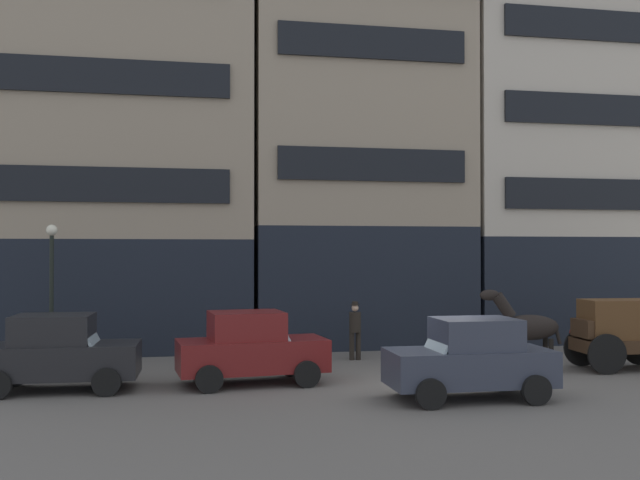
{
  "coord_description": "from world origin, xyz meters",
  "views": [
    {
      "loc": [
        -6.07,
        -16.67,
        3.36
      ],
      "look_at": [
        -2.49,
        1.95,
        3.64
      ],
      "focal_mm": 40.51,
      "sensor_mm": 36.0,
      "label": 1
    }
  ],
  "objects_px": {
    "cargo_wagon": "(622,329)",
    "sedan_light": "(58,353)",
    "fire_hydrant_curbside": "(573,340)",
    "sedan_parked_curb": "(471,359)",
    "streetlamp_curbside": "(52,275)",
    "sedan_dark": "(251,348)",
    "pedestrian_officer": "(355,328)",
    "draft_horse": "(526,327)"
  },
  "relations": [
    {
      "from": "sedan_parked_curb",
      "to": "fire_hydrant_curbside",
      "type": "relative_size",
      "value": 4.48
    },
    {
      "from": "draft_horse",
      "to": "sedan_dark",
      "type": "relative_size",
      "value": 0.61
    },
    {
      "from": "sedan_dark",
      "to": "pedestrian_officer",
      "type": "relative_size",
      "value": 2.14
    },
    {
      "from": "sedan_parked_curb",
      "to": "streetlamp_curbside",
      "type": "relative_size",
      "value": 0.9
    },
    {
      "from": "pedestrian_officer",
      "to": "streetlamp_curbside",
      "type": "bearing_deg",
      "value": 177.74
    },
    {
      "from": "draft_horse",
      "to": "cargo_wagon",
      "type": "bearing_deg",
      "value": -0.07
    },
    {
      "from": "streetlamp_curbside",
      "to": "sedan_parked_curb",
      "type": "bearing_deg",
      "value": -33.05
    },
    {
      "from": "cargo_wagon",
      "to": "sedan_dark",
      "type": "relative_size",
      "value": 0.78
    },
    {
      "from": "sedan_dark",
      "to": "sedan_light",
      "type": "xyz_separation_m",
      "value": [
        -4.62,
        -0.0,
        0.0
      ]
    },
    {
      "from": "cargo_wagon",
      "to": "sedan_dark",
      "type": "bearing_deg",
      "value": -178.68
    },
    {
      "from": "sedan_dark",
      "to": "sedan_parked_curb",
      "type": "height_order",
      "value": "same"
    },
    {
      "from": "sedan_dark",
      "to": "sedan_parked_curb",
      "type": "relative_size",
      "value": 1.03
    },
    {
      "from": "cargo_wagon",
      "to": "streetlamp_curbside",
      "type": "bearing_deg",
      "value": 167.44
    },
    {
      "from": "sedan_light",
      "to": "sedan_parked_curb",
      "type": "height_order",
      "value": "same"
    },
    {
      "from": "streetlamp_curbside",
      "to": "fire_hydrant_curbside",
      "type": "relative_size",
      "value": 4.96
    },
    {
      "from": "fire_hydrant_curbside",
      "to": "streetlamp_curbside",
      "type": "bearing_deg",
      "value": 178.93
    },
    {
      "from": "cargo_wagon",
      "to": "sedan_dark",
      "type": "height_order",
      "value": "cargo_wagon"
    },
    {
      "from": "cargo_wagon",
      "to": "sedan_light",
      "type": "xyz_separation_m",
      "value": [
        -15.15,
        -0.25,
        -0.23
      ]
    },
    {
      "from": "sedan_dark",
      "to": "fire_hydrant_curbside",
      "type": "distance_m",
      "value": 11.46
    },
    {
      "from": "pedestrian_officer",
      "to": "fire_hydrant_curbside",
      "type": "bearing_deg",
      "value": 0.37
    },
    {
      "from": "sedan_light",
      "to": "streetlamp_curbside",
      "type": "bearing_deg",
      "value": 101.86
    },
    {
      "from": "cargo_wagon",
      "to": "draft_horse",
      "type": "bearing_deg",
      "value": 179.93
    },
    {
      "from": "sedan_light",
      "to": "pedestrian_officer",
      "type": "xyz_separation_m",
      "value": [
        8.16,
        3.45,
        0.07
      ]
    },
    {
      "from": "cargo_wagon",
      "to": "pedestrian_officer",
      "type": "distance_m",
      "value": 7.69
    },
    {
      "from": "sedan_light",
      "to": "fire_hydrant_curbside",
      "type": "height_order",
      "value": "sedan_light"
    },
    {
      "from": "sedan_parked_curb",
      "to": "cargo_wagon",
      "type": "bearing_deg",
      "value": 27.53
    },
    {
      "from": "sedan_parked_curb",
      "to": "streetlamp_curbside",
      "type": "xyz_separation_m",
      "value": [
        -10.12,
        6.59,
        1.76
      ]
    },
    {
      "from": "sedan_parked_curb",
      "to": "fire_hydrant_curbside",
      "type": "distance_m",
      "value": 8.84
    },
    {
      "from": "cargo_wagon",
      "to": "sedan_light",
      "type": "height_order",
      "value": "cargo_wagon"
    },
    {
      "from": "streetlamp_curbside",
      "to": "draft_horse",
      "type": "bearing_deg",
      "value": -15.27
    },
    {
      "from": "pedestrian_officer",
      "to": "fire_hydrant_curbside",
      "type": "height_order",
      "value": "pedestrian_officer"
    },
    {
      "from": "sedan_dark",
      "to": "sedan_parked_curb",
      "type": "xyz_separation_m",
      "value": [
        4.71,
        -2.79,
        0.0
      ]
    },
    {
      "from": "cargo_wagon",
      "to": "draft_horse",
      "type": "xyz_separation_m",
      "value": [
        -2.95,
        0.0,
        0.12
      ]
    },
    {
      "from": "sedan_dark",
      "to": "streetlamp_curbside",
      "type": "bearing_deg",
      "value": 144.98
    },
    {
      "from": "sedan_light",
      "to": "sedan_parked_curb",
      "type": "xyz_separation_m",
      "value": [
        9.33,
        -2.79,
        0.0
      ]
    },
    {
      "from": "cargo_wagon",
      "to": "sedan_light",
      "type": "distance_m",
      "value": 15.15
    },
    {
      "from": "streetlamp_curbside",
      "to": "sedan_dark",
      "type": "bearing_deg",
      "value": -35.02
    },
    {
      "from": "draft_horse",
      "to": "sedan_parked_curb",
      "type": "relative_size",
      "value": 0.63
    },
    {
      "from": "draft_horse",
      "to": "sedan_parked_curb",
      "type": "distance_m",
      "value": 4.2
    },
    {
      "from": "pedestrian_officer",
      "to": "fire_hydrant_curbside",
      "type": "distance_m",
      "value": 7.39
    },
    {
      "from": "sedan_light",
      "to": "draft_horse",
      "type": "bearing_deg",
      "value": 1.18
    },
    {
      "from": "sedan_dark",
      "to": "pedestrian_officer",
      "type": "height_order",
      "value": "sedan_dark"
    }
  ]
}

